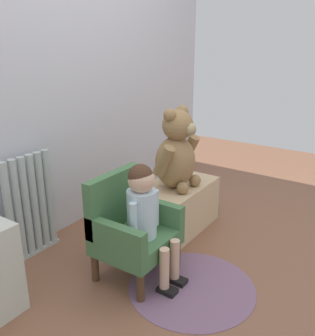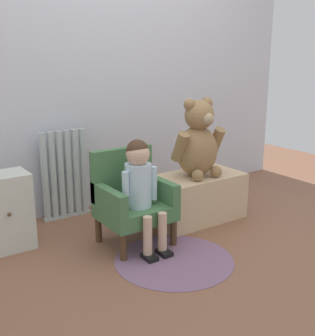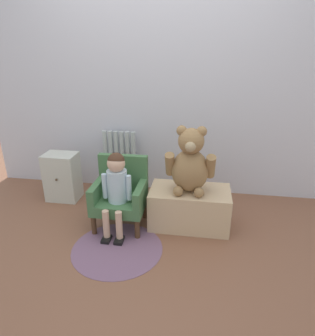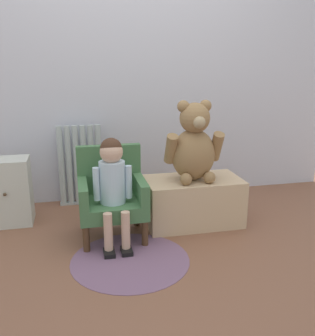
{
  "view_description": "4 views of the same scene",
  "coord_description": "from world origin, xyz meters",
  "px_view_note": "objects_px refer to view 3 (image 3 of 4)",
  "views": [
    {
      "loc": [
        -1.78,
        -0.83,
        1.36
      ],
      "look_at": [
        0.1,
        0.43,
        0.57
      ],
      "focal_mm": 40.0,
      "sensor_mm": 36.0,
      "label": 1
    },
    {
      "loc": [
        -1.57,
        -1.86,
        1.21
      ],
      "look_at": [
        -0.01,
        0.43,
        0.47
      ],
      "focal_mm": 45.0,
      "sensor_mm": 36.0,
      "label": 2
    },
    {
      "loc": [
        0.45,
        -1.89,
        1.52
      ],
      "look_at": [
        0.1,
        0.4,
        0.56
      ],
      "focal_mm": 32.0,
      "sensor_mm": 36.0,
      "label": 3
    },
    {
      "loc": [
        -0.46,
        -2.03,
        1.17
      ],
      "look_at": [
        0.09,
        0.38,
        0.47
      ],
      "focal_mm": 40.0,
      "sensor_mm": 36.0,
      "label": 4
    }
  ],
  "objects_px": {
    "radiator": "(120,162)",
    "low_bench": "(189,207)",
    "large_teddy_bear": "(190,164)",
    "floor_rug": "(117,249)",
    "small_dresser": "(62,177)",
    "child_figure": "(116,182)",
    "child_armchair": "(121,193)"
  },
  "relations": [
    {
      "from": "radiator",
      "to": "large_teddy_bear",
      "type": "xyz_separation_m",
      "value": [
        0.79,
        -0.61,
        0.26
      ]
    },
    {
      "from": "child_figure",
      "to": "large_teddy_bear",
      "type": "relative_size",
      "value": 1.23
    },
    {
      "from": "low_bench",
      "to": "floor_rug",
      "type": "height_order",
      "value": "low_bench"
    },
    {
      "from": "child_armchair",
      "to": "floor_rug",
      "type": "xyz_separation_m",
      "value": [
        0.06,
        -0.39,
        -0.3
      ]
    },
    {
      "from": "small_dresser",
      "to": "child_figure",
      "type": "bearing_deg",
      "value": -33.12
    },
    {
      "from": "low_bench",
      "to": "large_teddy_bear",
      "type": "distance_m",
      "value": 0.43
    },
    {
      "from": "radiator",
      "to": "floor_rug",
      "type": "height_order",
      "value": "radiator"
    },
    {
      "from": "large_teddy_bear",
      "to": "floor_rug",
      "type": "xyz_separation_m",
      "value": [
        -0.54,
        -0.44,
        -0.6
      ]
    },
    {
      "from": "child_figure",
      "to": "large_teddy_bear",
      "type": "distance_m",
      "value": 0.64
    },
    {
      "from": "small_dresser",
      "to": "low_bench",
      "type": "height_order",
      "value": "small_dresser"
    },
    {
      "from": "large_teddy_bear",
      "to": "low_bench",
      "type": "bearing_deg",
      "value": 56.02
    },
    {
      "from": "large_teddy_bear",
      "to": "radiator",
      "type": "bearing_deg",
      "value": 142.2
    },
    {
      "from": "child_armchair",
      "to": "floor_rug",
      "type": "distance_m",
      "value": 0.49
    },
    {
      "from": "small_dresser",
      "to": "floor_rug",
      "type": "bearing_deg",
      "value": -43.59
    },
    {
      "from": "child_armchair",
      "to": "large_teddy_bear",
      "type": "xyz_separation_m",
      "value": [
        0.6,
        0.05,
        0.3
      ]
    },
    {
      "from": "radiator",
      "to": "floor_rug",
      "type": "bearing_deg",
      "value": -76.47
    },
    {
      "from": "large_teddy_bear",
      "to": "floor_rug",
      "type": "bearing_deg",
      "value": -140.75
    },
    {
      "from": "low_bench",
      "to": "floor_rug",
      "type": "relative_size",
      "value": 0.96
    },
    {
      "from": "small_dresser",
      "to": "child_figure",
      "type": "relative_size",
      "value": 0.7
    },
    {
      "from": "radiator",
      "to": "low_bench",
      "type": "xyz_separation_m",
      "value": [
        0.8,
        -0.6,
        -0.16
      ]
    },
    {
      "from": "radiator",
      "to": "low_bench",
      "type": "relative_size",
      "value": 0.97
    },
    {
      "from": "small_dresser",
      "to": "floor_rug",
      "type": "relative_size",
      "value": 0.68
    },
    {
      "from": "small_dresser",
      "to": "child_armchair",
      "type": "relative_size",
      "value": 0.81
    },
    {
      "from": "small_dresser",
      "to": "large_teddy_bear",
      "type": "bearing_deg",
      "value": -13.38
    },
    {
      "from": "child_armchair",
      "to": "child_figure",
      "type": "distance_m",
      "value": 0.19
    },
    {
      "from": "small_dresser",
      "to": "floor_rug",
      "type": "height_order",
      "value": "small_dresser"
    },
    {
      "from": "radiator",
      "to": "low_bench",
      "type": "bearing_deg",
      "value": -36.76
    },
    {
      "from": "radiator",
      "to": "large_teddy_bear",
      "type": "height_order",
      "value": "large_teddy_bear"
    },
    {
      "from": "large_teddy_bear",
      "to": "child_figure",
      "type": "bearing_deg",
      "value": -165.16
    },
    {
      "from": "radiator",
      "to": "child_figure",
      "type": "relative_size",
      "value": 0.96
    },
    {
      "from": "small_dresser",
      "to": "large_teddy_bear",
      "type": "distance_m",
      "value": 1.41
    },
    {
      "from": "child_armchair",
      "to": "child_figure",
      "type": "bearing_deg",
      "value": -90.0
    }
  ]
}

